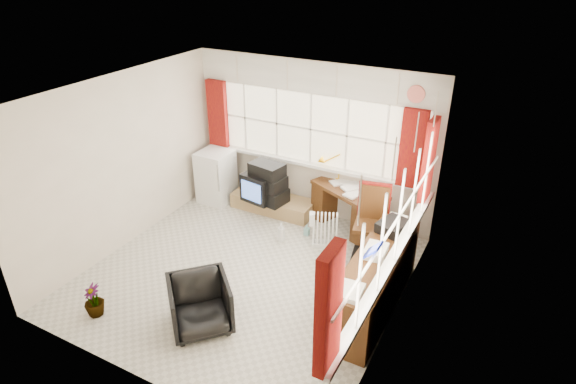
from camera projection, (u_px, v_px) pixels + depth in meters
name	position (u px, v px, depth m)	size (l,w,h in m)	color
ground	(246.00, 274.00, 6.54)	(4.00, 4.00, 0.00)	beige
room_walls	(241.00, 175.00, 5.85)	(4.00, 4.00, 4.00)	beige
window_back	(309.00, 160.00, 7.64)	(3.70, 0.12, 3.60)	#FFF1C9
window_right	(392.00, 255.00, 5.30)	(0.12, 3.70, 3.60)	#FFF1C9
curtains	(341.00, 165.00, 6.22)	(3.83, 3.83, 1.15)	maroon
overhead_cabinets	(350.00, 105.00, 5.87)	(3.98, 3.98, 0.48)	white
desk	(349.00, 206.00, 7.47)	(1.32, 1.03, 0.72)	#583214
desk_lamp	(340.00, 162.00, 7.46)	(0.16, 0.13, 0.45)	#FCBA0A
task_chair	(372.00, 219.00, 6.71)	(0.54, 0.57, 1.10)	black
office_chair	(200.00, 305.00, 5.52)	(0.67, 0.69, 0.63)	black
radiator	(325.00, 233.00, 7.05)	(0.40, 0.28, 0.55)	white
credenza	(375.00, 280.00, 5.80)	(0.50, 2.00, 0.85)	#583214
file_tray	(393.00, 226.00, 6.09)	(0.31, 0.40, 0.13)	black
tv_bench	(273.00, 203.00, 8.06)	(1.40, 0.50, 0.25)	#A88654
crt_tv	(261.00, 186.00, 7.84)	(0.58, 0.55, 0.47)	black
hifi_stack	(267.00, 183.00, 7.76)	(0.69, 0.50, 0.66)	black
mini_fridge	(216.00, 177.00, 8.24)	(0.53, 0.54, 0.90)	white
spray_bottle_a	(281.00, 232.00, 7.21)	(0.12, 0.12, 0.31)	silver
spray_bottle_b	(307.00, 230.00, 7.39)	(0.08, 0.08, 0.17)	#90D8D0
flower_vase	(94.00, 300.00, 5.74)	(0.24, 0.24, 0.42)	black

